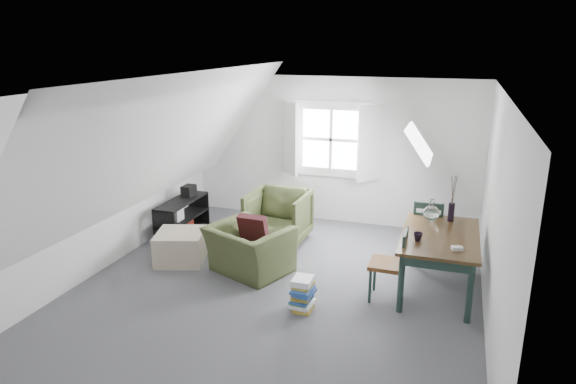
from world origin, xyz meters
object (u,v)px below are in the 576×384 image
(armchair_far, at_px, (278,241))
(dining_chair_near, at_px, (390,263))
(dining_table, at_px, (440,242))
(dining_chair_far, at_px, (427,230))
(magazine_stack, at_px, (303,294))
(media_shelf, at_px, (181,220))
(ottoman, at_px, (181,247))
(armchair_near, at_px, (250,272))

(armchair_far, xyz_separation_m, dining_chair_near, (1.92, -1.34, 0.47))
(dining_table, relative_size, dining_chair_far, 1.61)
(dining_chair_near, height_order, magazine_stack, dining_chair_near)
(media_shelf, bearing_deg, dining_table, -8.72)
(media_shelf, bearing_deg, ottoman, -59.61)
(armchair_near, xyz_separation_m, armchair_far, (0.00, 1.17, 0.00))
(media_shelf, bearing_deg, armchair_near, -29.50)
(armchair_far, bearing_deg, dining_chair_far, -0.48)
(armchair_far, height_order, ottoman, ottoman)
(dining_table, height_order, magazine_stack, dining_table)
(armchair_far, distance_m, dining_table, 2.71)
(dining_chair_far, xyz_separation_m, dining_chair_near, (-0.35, -1.25, -0.03))
(armchair_near, distance_m, ottoman, 1.10)
(magazine_stack, bearing_deg, dining_chair_near, 32.09)
(armchair_near, relative_size, media_shelf, 0.89)
(armchair_far, distance_m, dining_chair_near, 2.39)
(dining_table, bearing_deg, armchair_far, 155.47)
(ottoman, relative_size, dining_table, 0.43)
(dining_chair_near, distance_m, media_shelf, 3.69)
(armchair_near, distance_m, armchair_far, 1.17)
(dining_table, xyz_separation_m, dining_chair_far, (-0.19, 0.84, -0.17))
(armchair_far, xyz_separation_m, magazine_stack, (0.99, -1.92, 0.20))
(armchair_near, relative_size, magazine_stack, 2.59)
(ottoman, bearing_deg, dining_chair_near, -3.70)
(armchair_far, bearing_deg, dining_chair_near, -33.05)
(magazine_stack, bearing_deg, ottoman, 159.41)
(armchair_near, xyz_separation_m, ottoman, (-1.08, 0.03, 0.22))
(dining_table, bearing_deg, dining_chair_near, -146.97)
(ottoman, height_order, media_shelf, media_shelf)
(dining_chair_near, height_order, media_shelf, dining_chair_near)
(armchair_far, xyz_separation_m, media_shelf, (-1.59, -0.23, 0.26))
(armchair_far, relative_size, dining_table, 0.59)
(armchair_near, distance_m, dining_chair_near, 1.98)
(ottoman, bearing_deg, dining_table, 3.40)
(dining_table, distance_m, media_shelf, 4.13)
(dining_chair_far, bearing_deg, armchair_near, 20.25)
(armchair_far, xyz_separation_m, dining_chair_far, (2.26, -0.09, 0.50))
(ottoman, relative_size, magazine_stack, 1.68)
(dining_chair_near, relative_size, media_shelf, 0.79)
(ottoman, relative_size, dining_chair_far, 0.69)
(dining_chair_far, height_order, magazine_stack, dining_chair_far)
(dining_table, distance_m, magazine_stack, 1.83)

